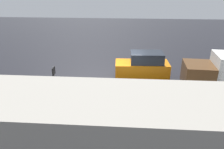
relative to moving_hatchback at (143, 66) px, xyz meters
name	(u,v)px	position (x,y,z in m)	size (l,w,h in m)	color
ground_plane	(125,81)	(1.32, 0.51, -1.03)	(60.00, 60.00, 0.00)	black
kerb_strip	(123,112)	(1.32, 4.71, -1.01)	(24.00, 3.20, 0.04)	slate
moving_hatchback	(143,66)	(0.00, 0.00, 0.00)	(3.97, 1.86, 2.06)	orange
fire_hydrant	(75,93)	(4.37, 3.44, -0.63)	(0.42, 0.31, 0.80)	red
pedestrian	(56,89)	(5.48, 3.50, -0.34)	(0.26, 0.57, 1.22)	blue
metal_railing	(149,111)	(0.03, 5.67, -0.28)	(10.20, 0.04, 1.05)	#B7BABF
sign_post	(55,80)	(5.27, 4.19, 0.55)	(0.07, 0.44, 2.40)	#4C4C51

